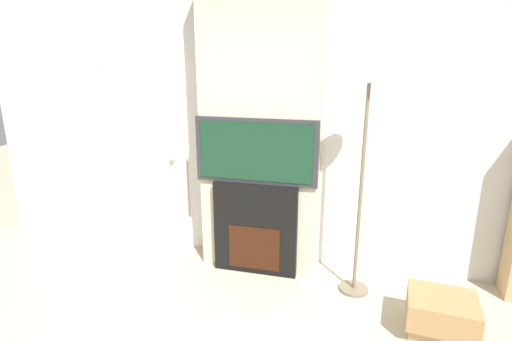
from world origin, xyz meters
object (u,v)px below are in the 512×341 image
Objects in this scene: fireplace at (256,228)px; floor_lamp at (365,137)px; box_stack at (440,315)px; television at (256,151)px.

fireplace is 1.29m from floor_lamp.
fireplace is at bearing 160.24° from box_stack.
television reaches higher than box_stack.
floor_lamp is 3.70× the size of box_stack.
floor_lamp is at bearing -7.16° from fireplace.
floor_lamp is at bearing 144.81° from box_stack.
fireplace is 0.46× the size of floor_lamp.
fireplace reaches higher than box_stack.
television is at bearing 172.96° from floor_lamp.
floor_lamp reaches higher than television.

